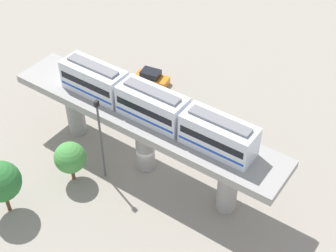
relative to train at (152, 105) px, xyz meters
The scene contains 8 objects.
ground_plane 8.59m from the train, 90.00° to the left, with size 120.00×120.00×0.00m, color gray.
viaduct 3.35m from the train, 90.00° to the left, with size 5.20×28.85×7.00m.
train is the anchor object (origin of this frame).
parked_car_blue 10.85m from the train, ahead, with size 2.30×4.39×1.76m.
parked_car_orange 16.79m from the train, 37.18° to the left, with size 2.55×4.46×1.76m.
tree_near_viaduct 9.81m from the train, 133.17° to the left, with size 3.12×3.12×4.56m.
tree_mid_lot 15.14m from the train, 145.54° to the left, with size 3.76×3.76×5.82m.
signal_post 5.90m from the train, 133.40° to the left, with size 0.44×0.28×9.60m.
Camera 1 is at (-27.55, -21.93, 36.75)m, focal length 52.70 mm.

